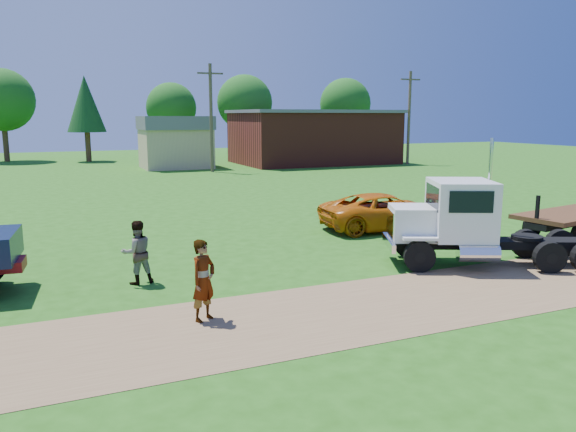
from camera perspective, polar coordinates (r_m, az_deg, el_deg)
name	(u,v)px	position (r m, az deg, el deg)	size (l,w,h in m)	color
ground	(365,307)	(14.32, 7.85, -9.17)	(140.00, 140.00, 0.00)	#214F11
dirt_track	(365,307)	(14.32, 7.85, -9.15)	(120.00, 4.20, 0.01)	brown
white_semi_tractor	(463,222)	(18.66, 17.32, -0.62)	(6.70, 4.60, 4.03)	black
orange_pickup	(385,211)	(23.87, 9.83, 0.46)	(2.52, 5.47, 1.52)	#C25D09
spectator_a	(203,280)	(13.19, -8.58, -6.49)	(0.70, 0.46, 1.93)	#999999
spectator_b	(137,252)	(16.44, -15.09, -3.58)	(0.89, 0.69, 1.82)	#999999
brick_building	(313,137)	(57.34, 2.58, 8.07)	(15.40, 10.40, 5.30)	maroon
tan_shed	(176,141)	(52.74, -11.35, 7.45)	(6.20, 5.40, 4.70)	tan
utility_poles	(211,116)	(48.32, -7.82, 10.04)	(42.20, 0.28, 9.00)	#433826
tree_row	(132,102)	(63.81, -15.56, 11.09)	(54.44, 11.62, 9.85)	#392217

